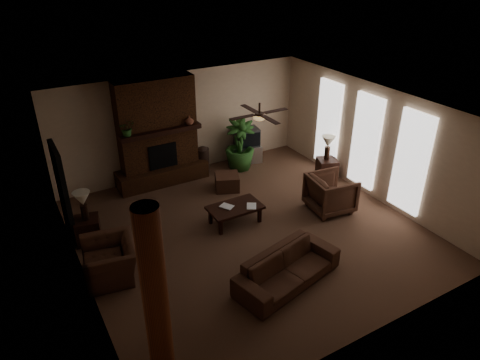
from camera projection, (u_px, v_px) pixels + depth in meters
room_shell at (250, 175)px, 9.11m from camera, size 7.00×7.00×7.00m
fireplace at (159, 141)px, 11.34m from camera, size 2.40×0.70×2.80m
windows at (365, 142)px, 10.81m from camera, size 0.08×3.65×2.35m
log_column at (155, 294)px, 5.97m from camera, size 0.36×0.36×2.80m
doorway at (63, 193)px, 9.13m from camera, size 0.10×1.00×2.10m
ceiling_fan at (259, 116)px, 8.99m from camera, size 1.35×1.35×0.37m
sofa at (288, 264)px, 8.09m from camera, size 2.23×1.10×0.84m
armchair_left at (109, 255)px, 8.22m from camera, size 0.88×1.20×0.96m
armchair_right at (331, 192)px, 10.34m from camera, size 1.02×1.07×0.99m
coffee_table at (235, 209)px, 9.89m from camera, size 1.20×0.70×0.43m
ottoman at (227, 182)px, 11.39m from camera, size 0.79×0.79×0.40m
tv_stand at (246, 153)px, 12.85m from camera, size 0.95×0.70×0.50m
tv at (247, 137)px, 12.61m from camera, size 0.72×0.62×0.52m
floor_vase at (203, 158)px, 12.15m from camera, size 0.34×0.34×0.77m
floor_plant at (240, 155)px, 12.36m from camera, size 1.22×1.63×0.81m
side_table_left at (88, 230)px, 9.32m from camera, size 0.60×0.60×0.55m
lamp_left at (82, 201)px, 8.96m from camera, size 0.40×0.40×0.65m
side_table_right at (327, 169)px, 11.90m from camera, size 0.65×0.65×0.55m
lamp_right at (328, 143)px, 11.60m from camera, size 0.44×0.44×0.65m
mantel_plant at (127, 129)px, 10.51m from camera, size 0.41×0.45×0.33m
mantel_vase at (189, 120)px, 11.21m from camera, size 0.28×0.28×0.22m
book_a at (224, 204)px, 9.69m from camera, size 0.20×0.13×0.29m
book_b at (247, 201)px, 9.79m from camera, size 0.19×0.13×0.29m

